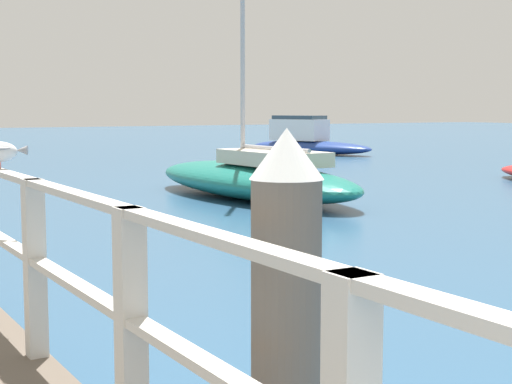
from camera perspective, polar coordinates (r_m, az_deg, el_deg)
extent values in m
cube|color=beige|center=(3.67, -9.01, -9.89)|extent=(0.12, 0.12, 1.13)
cube|color=beige|center=(5.17, -15.66, -5.34)|extent=(0.12, 0.12, 1.13)
cone|color=white|center=(3.07, 2.23, 2.78)|extent=(0.29, 0.29, 0.20)
cone|color=#939399|center=(5.94, -16.55, 2.90)|extent=(0.10, 0.10, 0.07)
cylinder|color=tan|center=(6.01, -17.96, 1.84)|extent=(0.01, 0.01, 0.05)
ellipsoid|color=#197266|center=(17.20, -0.33, 0.86)|extent=(2.57, 7.11, 0.77)
cylinder|color=#B2B2B7|center=(16.42, 1.32, 3.17)|extent=(0.18, 2.46, 0.08)
cube|color=beige|center=(16.46, 1.25, 2.48)|extent=(1.38, 2.58, 0.30)
ellipsoid|color=navy|center=(33.66, 3.94, 3.23)|extent=(3.57, 6.34, 0.56)
cube|color=white|center=(34.00, 3.13, 4.51)|extent=(1.83, 2.67, 0.90)
cube|color=#334756|center=(33.99, 3.13, 5.40)|extent=(1.68, 2.41, 0.16)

